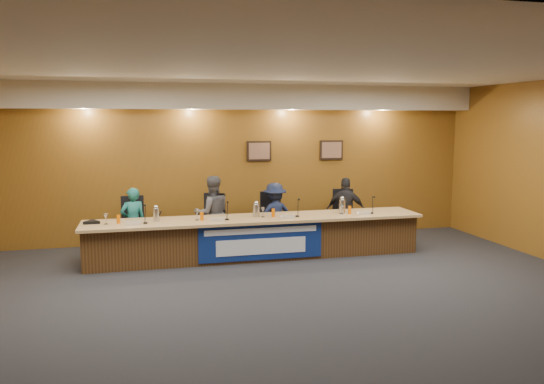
{
  "coord_description": "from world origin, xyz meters",
  "views": [
    {
      "loc": [
        -1.97,
        -6.86,
        2.49
      ],
      "look_at": [
        0.32,
        2.52,
        1.18
      ],
      "focal_mm": 35.0,
      "sensor_mm": 36.0,
      "label": 1
    }
  ],
  "objects_px": {
    "office_chair_c": "(273,222)",
    "carafe_right": "(342,206)",
    "panelist_a": "(133,222)",
    "dais_body": "(256,238)",
    "banner": "(261,242)",
    "speakerphone": "(92,222)",
    "office_chair_b": "(212,225)",
    "carafe_mid": "(256,211)",
    "panelist_b": "(212,214)",
    "panelist_c": "(275,215)",
    "office_chair_a": "(133,229)",
    "office_chair_d": "(344,219)",
    "carafe_left": "(156,215)",
    "panelist_d": "(346,211)"
  },
  "relations": [
    {
      "from": "panelist_a",
      "to": "office_chair_d",
      "type": "xyz_separation_m",
      "value": [
        4.18,
        0.1,
        -0.15
      ]
    },
    {
      "from": "panelist_d",
      "to": "speakerphone",
      "type": "relative_size",
      "value": 4.19
    },
    {
      "from": "office_chair_a",
      "to": "carafe_right",
      "type": "relative_size",
      "value": 1.86
    },
    {
      "from": "office_chair_d",
      "to": "carafe_left",
      "type": "bearing_deg",
      "value": -154.4
    },
    {
      "from": "office_chair_d",
      "to": "carafe_mid",
      "type": "height_order",
      "value": "carafe_mid"
    },
    {
      "from": "carafe_right",
      "to": "panelist_b",
      "type": "bearing_deg",
      "value": 163.81
    },
    {
      "from": "panelist_b",
      "to": "office_chair_d",
      "type": "bearing_deg",
      "value": 175.46
    },
    {
      "from": "panelist_a",
      "to": "dais_body",
      "type": "bearing_deg",
      "value": 148.0
    },
    {
      "from": "banner",
      "to": "office_chair_c",
      "type": "relative_size",
      "value": 4.58
    },
    {
      "from": "panelist_d",
      "to": "office_chair_a",
      "type": "height_order",
      "value": "panelist_d"
    },
    {
      "from": "panelist_d",
      "to": "office_chair_c",
      "type": "xyz_separation_m",
      "value": [
        -1.49,
        0.1,
        -0.19
      ]
    },
    {
      "from": "dais_body",
      "to": "carafe_mid",
      "type": "distance_m",
      "value": 0.51
    },
    {
      "from": "banner",
      "to": "speakerphone",
      "type": "bearing_deg",
      "value": 170.7
    },
    {
      "from": "panelist_c",
      "to": "carafe_mid",
      "type": "bearing_deg",
      "value": 40.57
    },
    {
      "from": "banner",
      "to": "carafe_right",
      "type": "relative_size",
      "value": 8.51
    },
    {
      "from": "office_chair_b",
      "to": "panelist_d",
      "type": "bearing_deg",
      "value": 21.59
    },
    {
      "from": "dais_body",
      "to": "office_chair_b",
      "type": "distance_m",
      "value": 1.06
    },
    {
      "from": "office_chair_c",
      "to": "carafe_right",
      "type": "bearing_deg",
      "value": -37.08
    },
    {
      "from": "dais_body",
      "to": "panelist_a",
      "type": "bearing_deg",
      "value": 163.01
    },
    {
      "from": "dais_body",
      "to": "carafe_mid",
      "type": "relative_size",
      "value": 26.51
    },
    {
      "from": "office_chair_b",
      "to": "office_chair_c",
      "type": "relative_size",
      "value": 1.0
    },
    {
      "from": "carafe_right",
      "to": "panelist_a",
      "type": "bearing_deg",
      "value": 169.83
    },
    {
      "from": "banner",
      "to": "carafe_right",
      "type": "height_order",
      "value": "carafe_right"
    },
    {
      "from": "banner",
      "to": "panelist_d",
      "type": "height_order",
      "value": "panelist_d"
    },
    {
      "from": "panelist_b",
      "to": "office_chair_b",
      "type": "bearing_deg",
      "value": -96.65
    },
    {
      "from": "carafe_mid",
      "to": "office_chair_c",
      "type": "bearing_deg",
      "value": 56.09
    },
    {
      "from": "panelist_b",
      "to": "panelist_a",
      "type": "bearing_deg",
      "value": -6.65
    },
    {
      "from": "office_chair_d",
      "to": "banner",
      "type": "bearing_deg",
      "value": -135.64
    },
    {
      "from": "panelist_b",
      "to": "panelist_c",
      "type": "height_order",
      "value": "panelist_b"
    },
    {
      "from": "panelist_b",
      "to": "office_chair_b",
      "type": "relative_size",
      "value": 3.02
    },
    {
      "from": "dais_body",
      "to": "office_chair_d",
      "type": "bearing_deg",
      "value": 20.96
    },
    {
      "from": "panelist_a",
      "to": "office_chair_a",
      "type": "height_order",
      "value": "panelist_a"
    },
    {
      "from": "panelist_b",
      "to": "carafe_right",
      "type": "bearing_deg",
      "value": 157.15
    },
    {
      "from": "office_chair_d",
      "to": "carafe_right",
      "type": "xyz_separation_m",
      "value": [
        -0.35,
        -0.79,
        0.4
      ]
    },
    {
      "from": "banner",
      "to": "office_chair_c",
      "type": "xyz_separation_m",
      "value": [
        0.51,
        1.18,
        0.1
      ]
    },
    {
      "from": "panelist_b",
      "to": "speakerphone",
      "type": "bearing_deg",
      "value": 9.5
    },
    {
      "from": "dais_body",
      "to": "panelist_b",
      "type": "height_order",
      "value": "panelist_b"
    },
    {
      "from": "speakerphone",
      "to": "office_chair_d",
      "type": "bearing_deg",
      "value": 8.41
    },
    {
      "from": "carafe_right",
      "to": "speakerphone",
      "type": "relative_size",
      "value": 0.81
    },
    {
      "from": "office_chair_b",
      "to": "office_chair_c",
      "type": "distance_m",
      "value": 1.23
    },
    {
      "from": "panelist_d",
      "to": "office_chair_b",
      "type": "distance_m",
      "value": 2.72
    },
    {
      "from": "office_chair_a",
      "to": "office_chair_c",
      "type": "height_order",
      "value": "same"
    },
    {
      "from": "office_chair_b",
      "to": "carafe_left",
      "type": "distance_m",
      "value": 1.38
    },
    {
      "from": "banner",
      "to": "panelist_a",
      "type": "relative_size",
      "value": 1.74
    },
    {
      "from": "carafe_left",
      "to": "office_chair_d",
      "type": "bearing_deg",
      "value": 11.81
    },
    {
      "from": "dais_body",
      "to": "banner",
      "type": "relative_size",
      "value": 2.73
    },
    {
      "from": "panelist_a",
      "to": "carafe_mid",
      "type": "xyz_separation_m",
      "value": [
        2.18,
        -0.66,
        0.23
      ]
    },
    {
      "from": "panelist_b",
      "to": "panelist_d",
      "type": "xyz_separation_m",
      "value": [
        2.71,
        0.0,
        -0.05
      ]
    },
    {
      "from": "office_chair_c",
      "to": "speakerphone",
      "type": "distance_m",
      "value": 3.44
    },
    {
      "from": "office_chair_a",
      "to": "panelist_d",
      "type": "bearing_deg",
      "value": -3.73
    }
  ]
}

